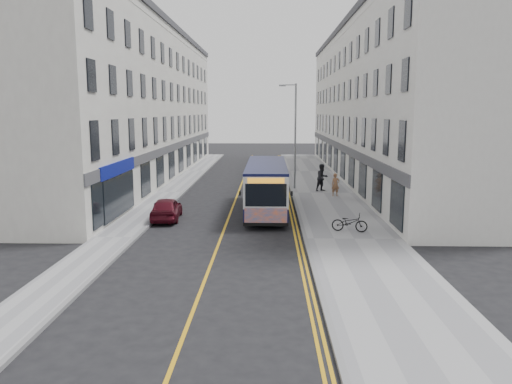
# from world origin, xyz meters

# --- Properties ---
(ground) EXTENTS (140.00, 140.00, 0.00)m
(ground) POSITION_xyz_m (0.00, 0.00, 0.00)
(ground) COLOR black
(ground) RESTS_ON ground
(pavement_east) EXTENTS (4.50, 64.00, 0.12)m
(pavement_east) POSITION_xyz_m (6.25, 12.00, 0.06)
(pavement_east) COLOR gray
(pavement_east) RESTS_ON ground
(pavement_west) EXTENTS (2.00, 64.00, 0.12)m
(pavement_west) POSITION_xyz_m (-5.00, 12.00, 0.06)
(pavement_west) COLOR gray
(pavement_west) RESTS_ON ground
(kerb_east) EXTENTS (0.18, 64.00, 0.13)m
(kerb_east) POSITION_xyz_m (4.00, 12.00, 0.07)
(kerb_east) COLOR slate
(kerb_east) RESTS_ON ground
(kerb_west) EXTENTS (0.18, 64.00, 0.13)m
(kerb_west) POSITION_xyz_m (-4.00, 12.00, 0.07)
(kerb_west) COLOR slate
(kerb_west) RESTS_ON ground
(road_centre_line) EXTENTS (0.12, 64.00, 0.01)m
(road_centre_line) POSITION_xyz_m (0.00, 12.00, 0.00)
(road_centre_line) COLOR #CE9512
(road_centre_line) RESTS_ON ground
(road_dbl_yellow_inner) EXTENTS (0.10, 64.00, 0.01)m
(road_dbl_yellow_inner) POSITION_xyz_m (3.55, 12.00, 0.00)
(road_dbl_yellow_inner) COLOR #CE9512
(road_dbl_yellow_inner) RESTS_ON ground
(road_dbl_yellow_outer) EXTENTS (0.10, 64.00, 0.01)m
(road_dbl_yellow_outer) POSITION_xyz_m (3.75, 12.00, 0.00)
(road_dbl_yellow_outer) COLOR #CE9512
(road_dbl_yellow_outer) RESTS_ON ground
(terrace_east) EXTENTS (6.00, 46.00, 13.00)m
(terrace_east) POSITION_xyz_m (11.50, 21.00, 6.50)
(terrace_east) COLOR silver
(terrace_east) RESTS_ON ground
(terrace_west) EXTENTS (6.00, 46.00, 13.00)m
(terrace_west) POSITION_xyz_m (-9.00, 21.00, 6.50)
(terrace_west) COLOR silver
(terrace_west) RESTS_ON ground
(streetlamp) EXTENTS (1.32, 0.18, 8.00)m
(streetlamp) POSITION_xyz_m (4.17, 14.00, 4.38)
(streetlamp) COLOR gray
(streetlamp) RESTS_ON ground
(city_bus) EXTENTS (2.35, 10.04, 2.92)m
(city_bus) POSITION_xyz_m (2.13, 5.51, 1.59)
(city_bus) COLOR black
(city_bus) RESTS_ON ground
(bicycle) EXTENTS (1.83, 0.97, 0.91)m
(bicycle) POSITION_xyz_m (6.24, 0.16, 0.58)
(bicycle) COLOR black
(bicycle) RESTS_ON pavement_east
(pedestrian_near) EXTENTS (0.63, 0.47, 1.58)m
(pedestrian_near) POSITION_xyz_m (6.91, 10.63, 0.91)
(pedestrian_near) COLOR #976644
(pedestrian_near) RESTS_ON pavement_east
(pedestrian_far) EXTENTS (1.23, 1.16, 2.01)m
(pedestrian_far) POSITION_xyz_m (6.21, 12.74, 1.13)
(pedestrian_far) COLOR black
(pedestrian_far) RESTS_ON pavement_east
(car_white) EXTENTS (1.73, 4.54, 1.48)m
(car_white) POSITION_xyz_m (2.86, 24.46, 0.74)
(car_white) COLOR silver
(car_white) RESTS_ON ground
(car_maroon) EXTENTS (1.76, 3.83, 1.27)m
(car_maroon) POSITION_xyz_m (-3.40, 3.13, 0.64)
(car_maroon) COLOR #4A0C17
(car_maroon) RESTS_ON ground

